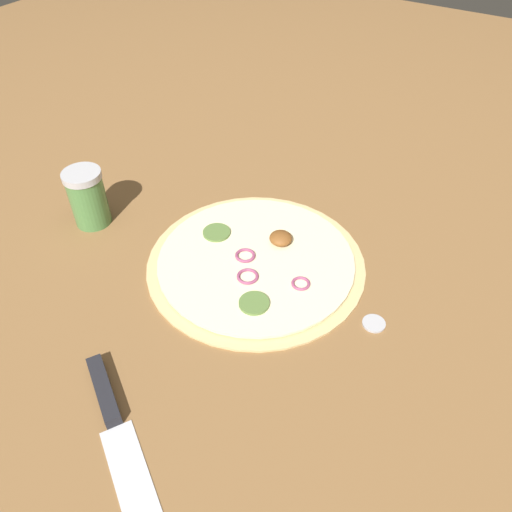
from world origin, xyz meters
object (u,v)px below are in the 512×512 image
at_px(pizza, 256,261).
at_px(knife, 113,419).
at_px(spice_jar, 88,198).
at_px(loose_cap, 374,323).

relative_size(pizza, knife, 1.44).
bearing_deg(spice_jar, loose_cap, -175.39).
bearing_deg(pizza, loose_cap, 175.04).
xyz_separation_m(spice_jar, loose_cap, (-0.52, -0.04, -0.05)).
bearing_deg(spice_jar, pizza, -168.87).
relative_size(pizza, loose_cap, 10.54).
distance_m(pizza, spice_jar, 0.32).
distance_m(spice_jar, loose_cap, 0.53).
bearing_deg(pizza, spice_jar, 11.13).
bearing_deg(loose_cap, knife, 55.59).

